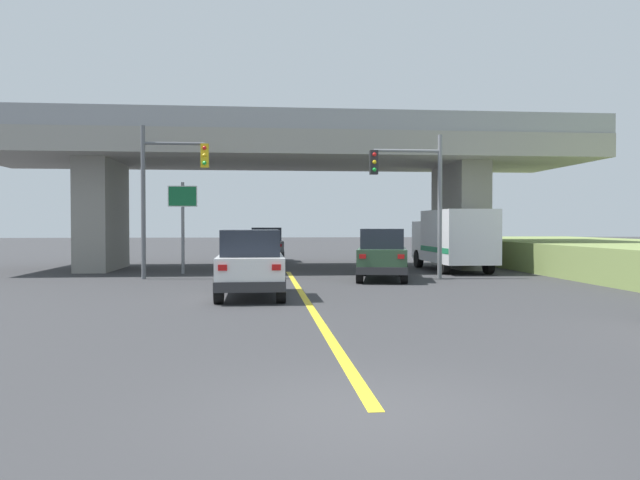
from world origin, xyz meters
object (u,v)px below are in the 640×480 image
at_px(traffic_signal_farside, 164,183).
at_px(sedan_oncoming, 266,244).
at_px(box_truck, 453,239).
at_px(suv_crossing, 382,254).
at_px(traffic_signal_nearside, 417,187).
at_px(highway_sign, 183,208).
at_px(suv_lead, 251,263).

bearing_deg(traffic_signal_farside, sedan_oncoming, 70.46).
height_order(box_truck, sedan_oncoming, box_truck).
bearing_deg(suv_crossing, traffic_signal_nearside, 24.83).
bearing_deg(suv_crossing, sedan_oncoming, 120.14).
relative_size(suv_crossing, sedan_oncoming, 1.09).
bearing_deg(highway_sign, box_truck, 2.45).
xyz_separation_m(suv_crossing, box_truck, (4.25, 4.36, 0.51)).
height_order(sedan_oncoming, traffic_signal_farside, traffic_signal_farside).
xyz_separation_m(suv_lead, suv_crossing, (5.10, 5.57, 0.00)).
bearing_deg(sedan_oncoming, traffic_signal_nearside, -65.15).
height_order(suv_crossing, box_truck, box_truck).
bearing_deg(traffic_signal_farside, suv_lead, -62.51).
bearing_deg(box_truck, highway_sign, -177.55).
bearing_deg(suv_lead, sedan_oncoming, 87.89).
relative_size(suv_lead, traffic_signal_nearside, 0.77).
bearing_deg(traffic_signal_nearside, box_truck, 55.36).
bearing_deg(suv_crossing, highway_sign, 166.53).
relative_size(suv_lead, box_truck, 0.67).
distance_m(sedan_oncoming, highway_sign, 10.19).
height_order(suv_crossing, sedan_oncoming, same).
bearing_deg(sedan_oncoming, box_truck, -45.22).
relative_size(suv_crossing, highway_sign, 1.22).
relative_size(traffic_signal_farside, highway_sign, 1.51).
bearing_deg(box_truck, sedan_oncoming, 134.78).
relative_size(suv_lead, highway_sign, 1.10).
relative_size(box_truck, traffic_signal_farside, 1.09).
xyz_separation_m(suv_crossing, highway_sign, (-8.21, 3.82, 1.89)).
bearing_deg(suv_lead, highway_sign, 108.30).
bearing_deg(suv_lead, suv_crossing, 47.52).
bearing_deg(traffic_signal_nearside, sedan_oncoming, 114.85).
distance_m(box_truck, traffic_signal_nearside, 5.33).
relative_size(sedan_oncoming, traffic_signal_farside, 0.74).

